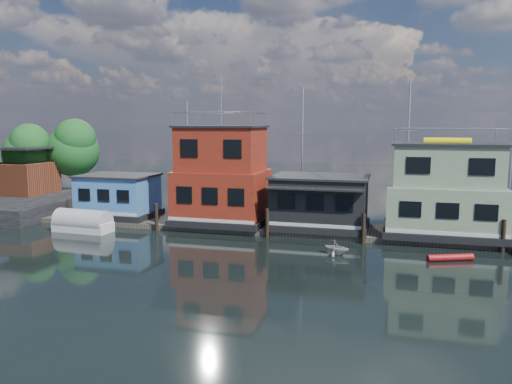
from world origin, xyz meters
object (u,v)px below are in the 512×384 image
(houseboat_dark, at_px, (320,202))
(tarp_runabout, at_px, (83,223))
(dinghy_white, at_px, (336,247))
(houseboat_red, at_px, (222,177))
(red_kayak, at_px, (450,258))
(houseboat_green, at_px, (444,192))
(houseboat_blue, at_px, (118,196))

(houseboat_dark, height_order, tarp_runabout, houseboat_dark)
(houseboat_dark, height_order, dinghy_white, houseboat_dark)
(houseboat_red, distance_m, tarp_runabout, 11.49)
(red_kayak, bearing_deg, houseboat_green, 67.47)
(houseboat_blue, bearing_deg, houseboat_dark, -0.06)
(tarp_runabout, xyz_separation_m, red_kayak, (26.95, -1.33, -0.49))
(houseboat_blue, bearing_deg, dinghy_white, -17.76)
(houseboat_red, height_order, red_kayak, houseboat_red)
(tarp_runabout, bearing_deg, red_kayak, 0.94)
(dinghy_white, bearing_deg, houseboat_green, -32.51)
(red_kayak, bearing_deg, houseboat_red, 138.63)
(tarp_runabout, distance_m, dinghy_white, 20.00)
(tarp_runabout, relative_size, dinghy_white, 2.59)
(red_kayak, relative_size, dinghy_white, 1.60)
(houseboat_blue, height_order, houseboat_dark, houseboat_dark)
(houseboat_red, bearing_deg, tarp_runabout, -155.43)
(houseboat_blue, relative_size, houseboat_green, 0.76)
(houseboat_dark, xyz_separation_m, red_kayak, (8.97, -5.87, -2.20))
(houseboat_blue, xyz_separation_m, houseboat_dark, (17.50, -0.02, 0.21))
(houseboat_red, height_order, tarp_runabout, houseboat_red)
(houseboat_blue, xyz_separation_m, houseboat_green, (26.50, 0.00, 1.34))
(houseboat_blue, bearing_deg, red_kayak, -12.55)
(houseboat_red, xyz_separation_m, tarp_runabout, (-9.98, -4.56, -3.40))
(red_kayak, distance_m, dinghy_white, 7.03)
(dinghy_white, bearing_deg, houseboat_blue, 88.25)
(red_kayak, height_order, dinghy_white, dinghy_white)
(houseboat_blue, relative_size, tarp_runabout, 1.35)
(houseboat_dark, bearing_deg, red_kayak, -33.22)
(red_kayak, xyz_separation_m, dinghy_white, (-7.02, -0.34, 0.27))
(houseboat_red, relative_size, dinghy_white, 6.45)
(houseboat_red, distance_m, dinghy_white, 12.29)
(houseboat_blue, relative_size, red_kayak, 2.18)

